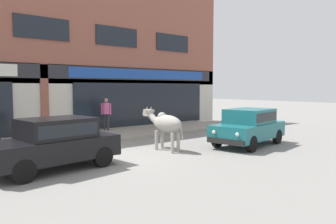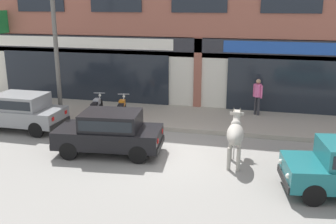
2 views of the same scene
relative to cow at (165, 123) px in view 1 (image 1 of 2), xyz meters
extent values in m
plane|color=gray|center=(-2.23, 0.39, -1.01)|extent=(90.00, 90.00, 0.00)
cube|color=gray|center=(-2.23, 4.30, -0.92)|extent=(19.00, 3.43, 0.17)
cube|color=#8E5142|center=(-2.23, 6.29, 4.41)|extent=(23.00, 0.55, 5.83)
cube|color=beige|center=(-2.23, 6.29, 0.69)|extent=(23.00, 0.55, 3.40)
cube|color=#28282D|center=(-2.23, 5.98, 2.04)|extent=(22.08, 0.08, 0.64)
cube|color=#8E5142|center=(-2.23, 6.00, 0.69)|extent=(0.36, 0.12, 3.40)
cube|color=black|center=(3.52, 5.97, 0.34)|extent=(8.74, 0.10, 2.40)
cube|color=#1E479E|center=(3.52, 5.95, 2.04)|extent=(9.20, 0.05, 0.52)
cube|color=black|center=(-2.23, 5.99, 3.99)|extent=(2.50, 0.06, 1.00)
cube|color=black|center=(1.68, 5.99, 3.99)|extent=(2.50, 0.06, 1.00)
cube|color=black|center=(5.59, 5.99, 3.99)|extent=(2.50, 0.06, 1.00)
ellipsoid|color=#9E998E|center=(0.00, -0.10, 0.01)|extent=(0.58, 1.42, 0.60)
sphere|color=#9E998E|center=(-0.01, 0.18, 0.24)|extent=(0.32, 0.32, 0.32)
cylinder|color=#9E998E|center=(-0.16, 0.33, -0.65)|extent=(0.12, 0.12, 0.72)
cylinder|color=#9E998E|center=(0.13, 0.34, -0.65)|extent=(0.12, 0.12, 0.72)
cylinder|color=#9E998E|center=(-0.12, -0.54, -0.65)|extent=(0.12, 0.12, 0.72)
cylinder|color=#9E998E|center=(0.16, -0.53, -0.65)|extent=(0.12, 0.12, 0.72)
cylinder|color=#9E998E|center=(-0.03, 0.72, 0.16)|extent=(0.26, 0.47, 0.43)
cube|color=#9E998E|center=(-0.04, 0.98, 0.33)|extent=(0.23, 0.37, 0.26)
cube|color=slate|center=(-0.05, 1.16, 0.29)|extent=(0.17, 0.15, 0.14)
cone|color=beige|center=(-0.14, 0.94, 0.51)|extent=(0.06, 0.12, 0.19)
cone|color=beige|center=(0.06, 0.94, 0.51)|extent=(0.06, 0.12, 0.19)
cube|color=#9E998E|center=(-0.20, 0.89, 0.39)|extent=(0.14, 0.05, 0.10)
cube|color=#9E998E|center=(0.12, 0.91, 0.39)|extent=(0.14, 0.05, 0.10)
cylinder|color=#9E998E|center=(0.03, -0.84, -0.21)|extent=(0.05, 0.17, 0.60)
cylinder|color=black|center=(-5.26, -0.97, -0.71)|extent=(0.62, 0.24, 0.60)
cylinder|color=black|center=(-5.42, 0.46, -0.71)|extent=(0.62, 0.24, 0.60)
cylinder|color=black|center=(-2.98, -0.72, -0.71)|extent=(0.62, 0.24, 0.60)
cylinder|color=black|center=(-3.13, 0.71, -0.71)|extent=(0.62, 0.24, 0.60)
cube|color=black|center=(-4.20, -0.13, -0.41)|extent=(3.65, 1.96, 0.60)
cube|color=black|center=(-4.10, -0.12, 0.17)|extent=(2.04, 1.63, 0.56)
cube|color=black|center=(-4.10, -0.12, 0.17)|extent=(1.89, 1.64, 0.35)
cube|color=black|center=(-2.48, 0.06, -0.63)|extent=(0.28, 1.52, 0.20)
cube|color=red|center=(-2.40, -0.44, -0.31)|extent=(0.05, 0.16, 0.14)
cube|color=red|center=(-2.50, 0.55, -0.31)|extent=(0.05, 0.16, 0.14)
cylinder|color=black|center=(2.16, -2.24, -0.71)|extent=(0.62, 0.27, 0.60)
cylinder|color=black|center=(1.94, -0.81, -0.71)|extent=(0.62, 0.27, 0.60)
cylinder|color=black|center=(4.43, -1.88, -0.71)|extent=(0.62, 0.27, 0.60)
cylinder|color=black|center=(4.21, -0.45, -0.71)|extent=(0.62, 0.27, 0.60)
cube|color=#196066|center=(3.19, -1.34, -0.41)|extent=(3.71, 2.13, 0.60)
cube|color=#196066|center=(3.28, -1.33, 0.17)|extent=(2.10, 1.72, 0.56)
cube|color=black|center=(3.28, -1.33, 0.17)|extent=(1.95, 1.71, 0.35)
cube|color=black|center=(1.48, -1.61, -0.63)|extent=(0.36, 1.52, 0.20)
cube|color=black|center=(4.89, -1.07, -0.63)|extent=(0.36, 1.52, 0.20)
sphere|color=silver|center=(1.52, -2.09, -0.33)|extent=(0.14, 0.14, 0.14)
sphere|color=silver|center=(1.37, -1.14, -0.33)|extent=(0.14, 0.14, 0.14)
cube|color=red|center=(5.00, -1.56, -0.31)|extent=(0.05, 0.16, 0.14)
cube|color=red|center=(4.84, -0.58, -0.31)|extent=(0.05, 0.16, 0.14)
cylinder|color=#2D2D33|center=(0.48, 5.31, -0.42)|extent=(0.11, 0.11, 0.82)
cylinder|color=#2D2D33|center=(0.62, 5.19, -0.42)|extent=(0.11, 0.11, 0.82)
cylinder|color=#DB5B93|center=(0.55, 5.25, 0.27)|extent=(0.32, 0.32, 0.56)
cylinder|color=#DB5B93|center=(0.39, 5.39, 0.24)|extent=(0.08, 0.08, 0.56)
cylinder|color=#DB5B93|center=(0.71, 5.12, 0.24)|extent=(0.08, 0.08, 0.56)
sphere|color=tan|center=(0.55, 5.25, 0.67)|extent=(0.20, 0.20, 0.20)
camera|label=1|loc=(-7.62, -9.13, 1.32)|focal=35.00mm
camera|label=2|loc=(0.73, -11.80, 4.01)|focal=42.00mm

